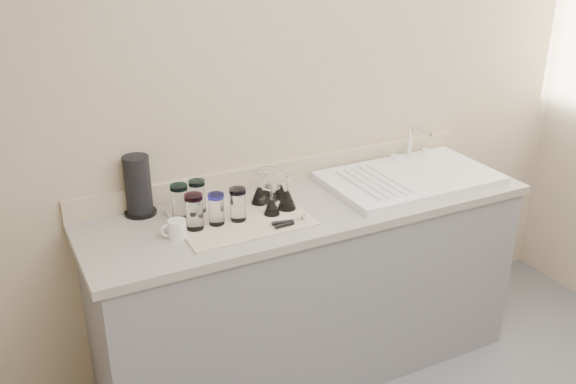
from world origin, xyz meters
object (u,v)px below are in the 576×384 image
tumbler_teal (180,201)px  tumbler_blue (216,209)px  sink_unit (410,177)px  goblet_front_right (287,197)px  goblet_back_right (280,189)px  tumbler_cyan (197,196)px  tumbler_lavender (238,204)px  can_opener (289,223)px  goblet_back_left (259,193)px  tumbler_magenta (194,211)px  paper_towel_roll (138,186)px  goblet_extra (268,190)px  white_mug (177,229)px  goblet_front_left (272,205)px

tumbler_teal → tumbler_blue: bearing=-48.3°
sink_unit → goblet_front_right: size_ratio=5.32×
tumbler_teal → goblet_back_right: size_ratio=1.20×
tumbler_cyan → tumbler_blue: size_ratio=1.06×
tumbler_teal → tumbler_cyan: tumbler_teal is taller
tumbler_lavender → can_opener: tumbler_lavender is taller
tumbler_blue → goblet_back_left: 0.27m
sink_unit → goblet_front_right: (-0.68, -0.02, 0.04)m
tumbler_cyan → tumbler_blue: (0.03, -0.15, -0.00)m
tumbler_magenta → goblet_front_right: goblet_front_right is taller
tumbler_magenta → paper_towel_roll: 0.31m
sink_unit → paper_towel_roll: paper_towel_roll is taller
goblet_back_left → paper_towel_roll: size_ratio=0.53×
can_opener → paper_towel_roll: 0.67m
tumbler_blue → tumbler_lavender: 0.09m
tumbler_magenta → goblet_extra: same height
goblet_back_left → white_mug: goblet_back_left is taller
tumbler_cyan → can_opener: tumbler_cyan is taller
goblet_back_left → tumbler_blue: bearing=-155.7°
tumbler_teal → tumbler_lavender: size_ratio=1.04×
goblet_back_left → can_opener: 0.26m
goblet_front_right → paper_towel_roll: bearing=156.6°
tumbler_cyan → goblet_back_left: (0.27, -0.04, -0.03)m
sink_unit → goblet_front_left: 0.77m
goblet_extra → white_mug: goblet_extra is taller
goblet_back_left → goblet_front_left: goblet_back_left is taller
sink_unit → goblet_front_right: bearing=-178.2°
tumbler_magenta → tumbler_cyan: bearing=66.3°
tumbler_cyan → goblet_front_right: goblet_front_right is taller
tumbler_lavender → goblet_front_left: 0.15m
tumbler_lavender → goblet_extra: 0.23m
tumbler_magenta → goblet_front_right: 0.42m
tumbler_teal → tumbler_cyan: (0.09, 0.02, -0.00)m
goblet_front_left → goblet_front_right: bearing=14.6°
sink_unit → paper_towel_roll: size_ratio=3.11×
tumbler_teal → white_mug: size_ratio=1.37×
sink_unit → tumbler_teal: bearing=174.8°
white_mug → paper_towel_roll: paper_towel_roll is taller
goblet_front_left → goblet_front_right: goblet_front_right is taller
tumbler_blue → goblet_extra: bearing=21.8°
sink_unit → white_mug: 1.19m
tumbler_teal → can_opener: 0.47m
tumbler_magenta → goblet_extra: 0.40m
tumbler_cyan → goblet_front_left: size_ratio=1.11×
goblet_extra → goblet_front_left: bearing=-109.0°
goblet_extra → white_mug: 0.50m
sink_unit → paper_towel_roll: (-1.26, 0.23, 0.11)m
tumbler_lavender → goblet_extra: bearing=31.5°
goblet_back_left → paper_towel_roll: paper_towel_roll is taller
tumbler_cyan → goblet_back_left: 0.28m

